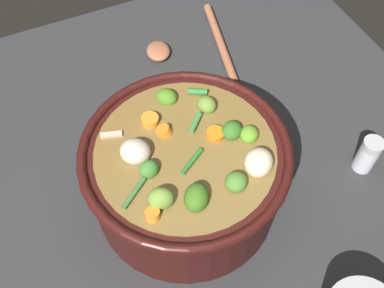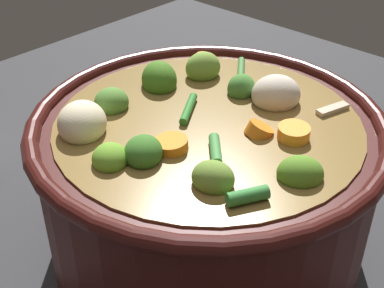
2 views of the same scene
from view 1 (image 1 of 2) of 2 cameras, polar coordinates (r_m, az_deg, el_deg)
The scene contains 4 objects.
ground_plane at distance 0.79m, azimuth -0.74°, elevation -6.69°, with size 1.10×1.10×0.00m, color #2D2D30.
cooking_pot at distance 0.72m, azimuth -0.78°, elevation -3.73°, with size 0.32×0.32×0.17m.
wooden_spoon at distance 1.01m, azimuth 0.16°, elevation 12.41°, with size 0.25×0.20×0.02m.
salt_shaker at distance 0.85m, azimuth 21.52°, elevation -1.28°, with size 0.04×0.04×0.08m.
Camera 1 is at (-0.34, 0.15, 0.70)m, focal length 41.78 mm.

